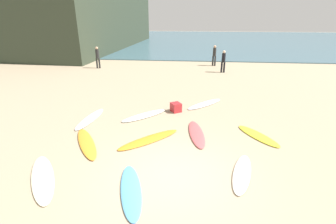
# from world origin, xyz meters

# --- Properties ---
(ground_plane) EXTENTS (120.00, 120.00, 0.00)m
(ground_plane) POSITION_xyz_m (0.00, 0.00, 0.00)
(ground_plane) COLOR tan
(ocean_water) EXTENTS (120.00, 40.00, 0.08)m
(ocean_water) POSITION_xyz_m (0.00, 38.11, 0.04)
(ocean_water) COLOR #426675
(ocean_water) RESTS_ON ground_plane
(surfboard_0) EXTENTS (1.00, 2.12, 0.07)m
(surfboard_0) POSITION_xyz_m (1.99, 0.27, 0.04)
(surfboard_0) COLOR silver
(surfboard_0) RESTS_ON ground_plane
(surfboard_1) EXTENTS (1.76, 2.42, 0.08)m
(surfboard_1) POSITION_xyz_m (-3.22, 1.55, 0.04)
(surfboard_1) COLOR orange
(surfboard_1) RESTS_ON ground_plane
(surfboard_2) EXTENTS (2.07, 2.07, 0.08)m
(surfboard_2) POSITION_xyz_m (-1.65, 4.29, 0.04)
(surfboard_2) COLOR white
(surfboard_2) RESTS_ON ground_plane
(surfboard_3) EXTENTS (0.85, 2.37, 0.08)m
(surfboard_3) POSITION_xyz_m (0.69, 2.69, 0.04)
(surfboard_3) COLOR #D65658
(surfboard_3) RESTS_ON ground_plane
(surfboard_4) EXTENTS (2.01, 2.08, 0.09)m
(surfboard_4) POSITION_xyz_m (1.12, 6.08, 0.04)
(surfboard_4) COLOR white
(surfboard_4) RESTS_ON ground_plane
(surfboard_5) EXTENTS (0.72, 2.46, 0.08)m
(surfboard_5) POSITION_xyz_m (-3.95, 3.68, 0.04)
(surfboard_5) COLOR silver
(surfboard_5) RESTS_ON ground_plane
(surfboard_6) EXTENTS (1.18, 2.33, 0.07)m
(surfboard_6) POSITION_xyz_m (-1.04, -0.79, 0.03)
(surfboard_6) COLOR #539DD3
(surfboard_6) RESTS_ON ground_plane
(surfboard_7) EXTENTS (1.55, 2.00, 0.06)m
(surfboard_7) POSITION_xyz_m (3.00, 2.76, 0.03)
(surfboard_7) COLOR yellow
(surfboard_7) RESTS_ON ground_plane
(surfboard_8) EXTENTS (1.88, 2.44, 0.07)m
(surfboard_8) POSITION_xyz_m (-3.65, -0.51, 0.03)
(surfboard_8) COLOR #F4E9BD
(surfboard_8) RESTS_ON ground_plane
(surfboard_9) EXTENTS (2.24, 2.17, 0.07)m
(surfboard_9) POSITION_xyz_m (-1.05, 2.04, 0.04)
(surfboard_9) COLOR orange
(surfboard_9) RESTS_ON ground_plane
(beachgoer_near) EXTENTS (0.35, 0.35, 1.77)m
(beachgoer_near) POSITION_xyz_m (-7.47, 14.24, 0.99)
(beachgoer_near) COLOR black
(beachgoer_near) RESTS_ON ground_plane
(beachgoer_mid) EXTENTS (0.34, 0.32, 1.70)m
(beachgoer_mid) POSITION_xyz_m (2.76, 13.64, 0.94)
(beachgoer_mid) COLOR black
(beachgoer_mid) RESTS_ON ground_plane
(beachgoer_far) EXTENTS (0.36, 0.36, 1.76)m
(beachgoer_far) POSITION_xyz_m (2.26, 16.27, 0.98)
(beachgoer_far) COLOR black
(beachgoer_far) RESTS_ON ground_plane
(beach_cooler) EXTENTS (0.59, 0.60, 0.42)m
(beach_cooler) POSITION_xyz_m (-0.28, 5.00, 0.21)
(beach_cooler) COLOR #B2282D
(beach_cooler) RESTS_ON ground_plane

